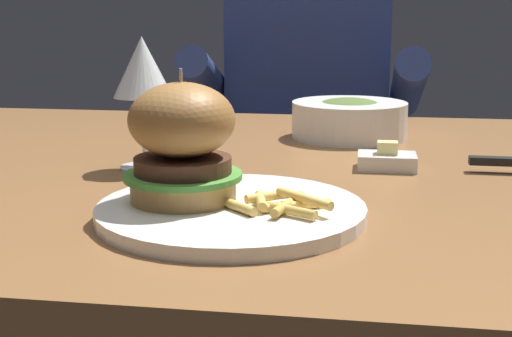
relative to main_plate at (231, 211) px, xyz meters
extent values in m
cube|color=brown|center=(-0.02, 0.25, -0.03)|extent=(1.36, 0.93, 0.04)
cylinder|color=white|center=(0.00, 0.00, 0.00)|extent=(0.26, 0.26, 0.01)
cylinder|color=#B78447|center=(-0.05, 0.01, 0.02)|extent=(0.11, 0.11, 0.02)
cylinder|color=#4C9338|center=(-0.05, 0.01, 0.03)|extent=(0.12, 0.12, 0.01)
cylinder|color=#4C2D1E|center=(-0.05, 0.01, 0.04)|extent=(0.10, 0.10, 0.02)
ellipsoid|color=#9C6A35|center=(-0.05, 0.01, 0.09)|extent=(0.11, 0.11, 0.07)
cylinder|color=#CCB78C|center=(-0.05, 0.01, 0.11)|extent=(0.00, 0.00, 0.05)
cylinder|color=#EABC5B|center=(0.06, -0.01, 0.01)|extent=(0.07, 0.04, 0.01)
cylinder|color=#EABC5B|center=(0.01, -0.02, 0.01)|extent=(0.05, 0.05, 0.01)
cylinder|color=#E0B251|center=(0.06, -0.03, 0.01)|extent=(0.05, 0.03, 0.01)
cylinder|color=#EABC5B|center=(0.03, -0.01, 0.01)|extent=(0.02, 0.05, 0.01)
cylinder|color=#EABC5B|center=(0.07, -0.01, 0.02)|extent=(0.06, 0.05, 0.01)
cylinder|color=#EABC5B|center=(0.04, 0.01, 0.01)|extent=(0.05, 0.04, 0.01)
cylinder|color=gold|center=(0.06, -0.01, 0.01)|extent=(0.03, 0.07, 0.01)
cylinder|color=silver|center=(-0.15, 0.20, -0.01)|extent=(0.07, 0.07, 0.00)
cylinder|color=silver|center=(-0.15, 0.20, 0.04)|extent=(0.01, 0.01, 0.09)
cone|color=silver|center=(-0.15, 0.20, 0.12)|extent=(0.08, 0.08, 0.08)
cube|color=black|center=(0.29, 0.25, 0.01)|extent=(0.06, 0.02, 0.01)
cube|color=white|center=(0.16, 0.25, 0.00)|extent=(0.07, 0.05, 0.02)
cube|color=#F4E58C|center=(0.16, 0.25, 0.02)|extent=(0.03, 0.02, 0.02)
cylinder|color=white|center=(0.10, 0.47, 0.02)|extent=(0.18, 0.18, 0.06)
ellipsoid|color=#4C662D|center=(0.10, 0.47, 0.04)|extent=(0.10, 0.10, 0.02)
cube|color=#282833|center=(-0.01, 0.99, -0.52)|extent=(0.30, 0.22, 0.46)
cube|color=navy|center=(-0.01, 0.99, -0.03)|extent=(0.36, 0.20, 0.52)
cylinder|color=navy|center=(-0.23, 0.91, 0.03)|extent=(0.07, 0.34, 0.18)
cylinder|color=navy|center=(0.21, 0.91, 0.03)|extent=(0.07, 0.34, 0.18)
camera|label=1|loc=(0.13, -0.66, 0.19)|focal=50.00mm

